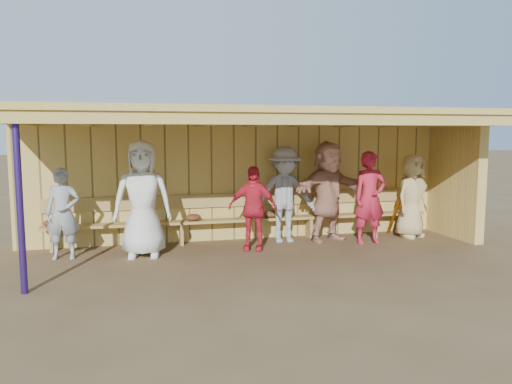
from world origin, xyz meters
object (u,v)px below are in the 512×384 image
player_b (142,199)px  bench (247,214)px  player_e (285,195)px  player_f (328,191)px  player_a (63,213)px  player_h (412,196)px  player_d (253,208)px  player_g (370,198)px

player_b → bench: size_ratio=0.26×
player_e → player_f: (0.85, -0.11, 0.06)m
player_b → player_a: bearing=178.5°
player_e → player_f: 0.86m
player_a → player_f: size_ratio=0.79×
player_b → player_e: 2.75m
player_h → player_f: bearing=153.8°
player_d → player_f: (1.62, 0.42, 0.22)m
player_a → player_e: 4.02m
player_a → player_e: bearing=10.4°
player_a → player_b: bearing=-1.9°
player_d → player_f: player_f is taller
player_a → player_d: player_a is taller
player_a → bench: player_a is taller
player_g → player_h: (1.09, 0.32, -0.04)m
player_h → bench: (-3.32, 0.52, -0.31)m
player_h → bench: player_h is taller
player_a → player_d: bearing=2.4°
player_e → player_h: (2.63, -0.22, -0.09)m
player_h → player_e: bearing=152.7°
player_a → player_b: size_ratio=0.77×
player_a → bench: size_ratio=0.20×
player_e → player_f: bearing=-2.7°
player_a → player_e: player_e is taller
player_a → bench: (3.32, 0.68, -0.24)m
player_b → player_f: size_ratio=1.02×
player_a → player_b: player_b is taller
player_a → player_g: bearing=3.4°
player_d → player_e: 0.94m
player_e → player_g: size_ratio=1.05×
player_d → bench: (0.08, 0.83, -0.24)m
player_g → bench: (-2.23, 0.84, -0.36)m
bench → player_b: bearing=-157.4°
player_a → player_f: player_f is taller
player_a → bench: 3.40m
player_a → player_h: player_h is taller
player_b → player_e: (2.70, 0.53, -0.07)m
player_d → player_e: player_e is taller
player_h → bench: bearing=148.5°
player_d → player_f: 1.69m
player_b → player_f: (3.56, 0.43, -0.02)m
player_d → player_h: player_h is taller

